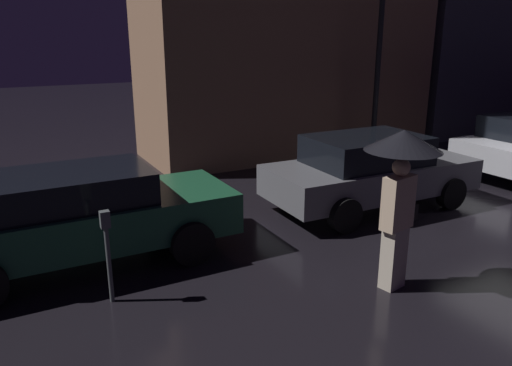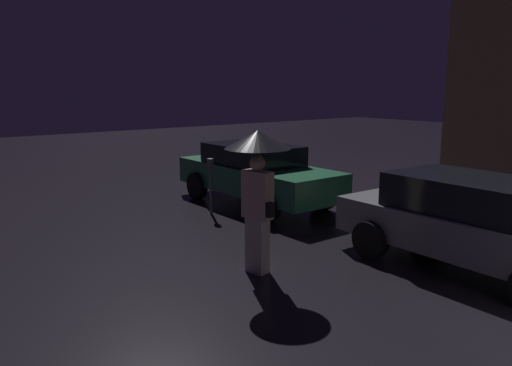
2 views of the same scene
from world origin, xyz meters
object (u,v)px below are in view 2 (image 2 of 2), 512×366
Objects in this scene: parked_car_grey at (472,221)px; parking_meter at (211,180)px; parked_car_green at (256,173)px; pedestrian_with_umbrella at (258,167)px.

parking_meter is (-5.42, -1.36, 0.02)m from parked_car_grey.
parked_car_green is at bearing -179.22° from parked_car_grey.
parked_car_green is 5.55m from parked_car_grey.
parked_car_green is 1.07× the size of parked_car_grey.
parked_car_grey is 3.42× the size of parking_meter.
parked_car_grey is 1.95× the size of pedestrian_with_umbrella.
parked_car_green reaches higher than parking_meter.
pedestrian_with_umbrella reaches higher than parked_car_grey.
parked_car_green is 1.40m from parking_meter.
parked_car_grey is at bearing 14.03° from parking_meter.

